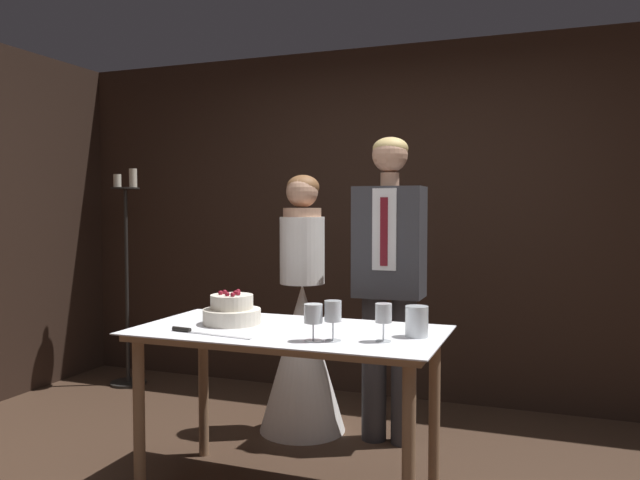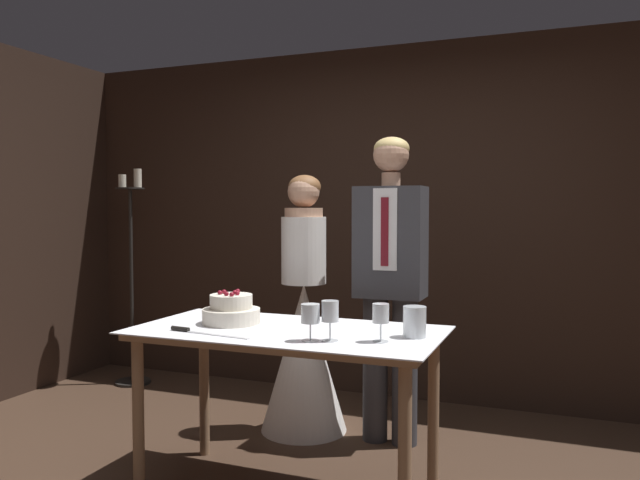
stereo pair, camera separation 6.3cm
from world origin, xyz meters
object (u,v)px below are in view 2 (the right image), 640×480
(wine_glass_middle, at_px, (330,312))
(hurricane_candle, at_px, (415,322))
(candle_stand, at_px, (132,286))
(wine_glass_near, at_px, (381,315))
(cake_table, at_px, (287,349))
(cake_knife, at_px, (194,331))
(tiered_cake, at_px, (231,311))
(wine_glass_far, at_px, (310,316))
(groom, at_px, (390,272))
(bride, at_px, (304,337))

(wine_glass_middle, relative_size, hurricane_candle, 1.27)
(candle_stand, bearing_deg, wine_glass_near, -30.35)
(cake_table, relative_size, cake_knife, 3.37)
(tiered_cake, distance_m, wine_glass_middle, 0.65)
(wine_glass_far, relative_size, groom, 0.09)
(cake_table, xyz_separation_m, tiered_cake, (-0.33, 0.04, 0.16))
(groom, bearing_deg, tiered_cake, -126.35)
(tiered_cake, bearing_deg, candle_stand, 141.66)
(bride, xyz_separation_m, candle_stand, (-1.69, 0.47, 0.20))
(groom, bearing_deg, wine_glass_near, -77.35)
(cake_knife, xyz_separation_m, candle_stand, (-1.60, 1.57, -0.04))
(cake_table, xyz_separation_m, bride, (-0.28, 0.86, -0.13))
(bride, relative_size, groom, 0.88)
(bride, height_order, candle_stand, candle_stand)
(bride, bearing_deg, tiered_cake, -93.41)
(wine_glass_middle, bearing_deg, wine_glass_near, 16.91)
(wine_glass_near, distance_m, candle_stand, 2.86)
(wine_glass_near, bearing_deg, wine_glass_middle, -163.09)
(tiered_cake, bearing_deg, bride, 86.59)
(cake_table, relative_size, bride, 0.92)
(cake_table, xyz_separation_m, wine_glass_far, (0.21, -0.21, 0.21))
(tiered_cake, height_order, bride, bride)
(hurricane_candle, bearing_deg, wine_glass_near, -127.18)
(tiered_cake, height_order, wine_glass_near, tiered_cake)
(tiered_cake, relative_size, hurricane_candle, 2.08)
(cake_knife, bearing_deg, hurricane_candle, 22.73)
(wine_glass_near, distance_m, bride, 1.29)
(wine_glass_middle, xyz_separation_m, hurricane_candle, (0.33, 0.22, -0.06))
(wine_glass_middle, height_order, hurricane_candle, wine_glass_middle)
(hurricane_candle, bearing_deg, wine_glass_far, -148.50)
(tiered_cake, height_order, candle_stand, candle_stand)
(cake_knife, bearing_deg, candle_stand, 142.35)
(cake_knife, distance_m, wine_glass_near, 0.88)
(tiered_cake, height_order, cake_knife, tiered_cake)
(cake_table, xyz_separation_m, wine_glass_middle, (0.29, -0.17, 0.22))
(cake_table, distance_m, wine_glass_near, 0.55)
(cake_table, relative_size, candle_stand, 0.87)
(tiered_cake, height_order, wine_glass_far, tiered_cake)
(wine_glass_far, bearing_deg, wine_glass_middle, 22.34)
(wine_glass_near, height_order, groom, groom)
(cake_table, height_order, cake_knife, cake_knife)
(tiered_cake, bearing_deg, hurricane_candle, 0.34)
(wine_glass_middle, height_order, groom, groom)
(groom, bearing_deg, bride, 179.95)
(wine_glass_far, bearing_deg, cake_table, 134.82)
(hurricane_candle, bearing_deg, candle_stand, 153.41)
(cake_table, relative_size, groom, 0.82)
(groom, height_order, candle_stand, groom)
(tiered_cake, height_order, groom, groom)
(wine_glass_near, height_order, bride, bride)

